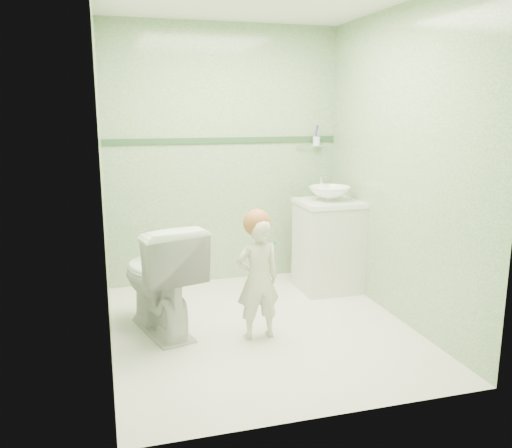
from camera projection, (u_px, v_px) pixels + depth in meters
name	position (u px, v px, depth m)	size (l,w,h in m)	color
ground	(261.00, 328.00, 4.07)	(2.50, 2.50, 0.00)	white
room_shell	(262.00, 171.00, 3.81)	(2.50, 2.54, 2.40)	#7CA675
trim_stripe	(224.00, 140.00, 4.94)	(2.20, 0.02, 0.05)	#2E502F
vanity	(328.00, 247.00, 4.86)	(0.52, 0.50, 0.80)	beige
counter	(329.00, 203.00, 4.78)	(0.54, 0.52, 0.04)	white
basin	(329.00, 194.00, 4.76)	(0.37, 0.37, 0.13)	white
faucet	(322.00, 182.00, 4.92)	(0.03, 0.13, 0.18)	silver
cup_holder	(316.00, 141.00, 5.13)	(0.26, 0.07, 0.21)	silver
toilet	(159.00, 277.00, 3.92)	(0.47, 0.82, 0.84)	white
toddler	(258.00, 279.00, 3.81)	(0.32, 0.21, 0.89)	beige
hair_cap	(257.00, 223.00, 3.74)	(0.20, 0.20, 0.20)	#A55E32
teal_toothbrush	(274.00, 243.00, 3.65)	(0.11, 0.13, 0.08)	#10865F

